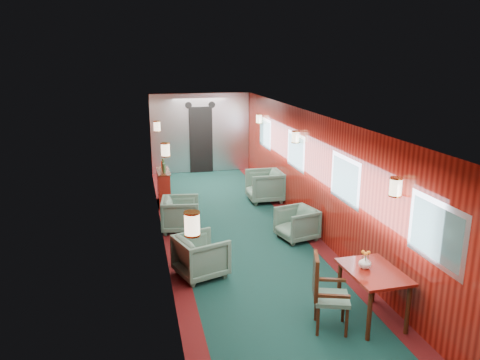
{
  "coord_description": "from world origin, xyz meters",
  "views": [
    {
      "loc": [
        -1.91,
        -8.04,
        3.49
      ],
      "look_at": [
        0.0,
        0.46,
        1.15
      ],
      "focal_mm": 35.0,
      "sensor_mm": 36.0,
      "label": 1
    }
  ],
  "objects_px": {
    "side_chair": "(324,290)",
    "armchair_left_near": "(201,256)",
    "dining_table": "(373,278)",
    "armchair_right_near": "(297,224)",
    "armchair_left_far": "(181,214)",
    "credenza": "(164,187)",
    "armchair_right_far": "(265,186)"
  },
  "relations": [
    {
      "from": "side_chair",
      "to": "armchair_left_far",
      "type": "relative_size",
      "value": 1.35
    },
    {
      "from": "armchair_left_far",
      "to": "armchair_right_near",
      "type": "height_order",
      "value": "armchair_left_far"
    },
    {
      "from": "credenza",
      "to": "armchair_left_far",
      "type": "xyz_separation_m",
      "value": [
        0.23,
        -1.83,
        -0.08
      ]
    },
    {
      "from": "dining_table",
      "to": "credenza",
      "type": "height_order",
      "value": "credenza"
    },
    {
      "from": "dining_table",
      "to": "side_chair",
      "type": "distance_m",
      "value": 0.71
    },
    {
      "from": "side_chair",
      "to": "armchair_right_near",
      "type": "bearing_deg",
      "value": 94.85
    },
    {
      "from": "armchair_left_far",
      "to": "armchair_right_near",
      "type": "relative_size",
      "value": 1.1
    },
    {
      "from": "armchair_left_near",
      "to": "armchair_right_near",
      "type": "height_order",
      "value": "armchair_left_near"
    },
    {
      "from": "credenza",
      "to": "armchair_right_near",
      "type": "bearing_deg",
      "value": -49.73
    },
    {
      "from": "armchair_left_near",
      "to": "armchair_right_near",
      "type": "bearing_deg",
      "value": -79.66
    },
    {
      "from": "dining_table",
      "to": "credenza",
      "type": "relative_size",
      "value": 0.9
    },
    {
      "from": "armchair_right_near",
      "to": "armchair_left_far",
      "type": "bearing_deg",
      "value": -128.31
    },
    {
      "from": "armchair_right_near",
      "to": "dining_table",
      "type": "bearing_deg",
      "value": -13.5
    },
    {
      "from": "armchair_left_near",
      "to": "armchair_right_near",
      "type": "distance_m",
      "value": 2.33
    },
    {
      "from": "credenza",
      "to": "armchair_left_near",
      "type": "bearing_deg",
      "value": -85.06
    },
    {
      "from": "dining_table",
      "to": "armchair_left_far",
      "type": "distance_m",
      "value": 4.5
    },
    {
      "from": "armchair_right_near",
      "to": "armchair_right_far",
      "type": "xyz_separation_m",
      "value": [
        0.06,
        2.53,
        0.07
      ]
    },
    {
      "from": "side_chair",
      "to": "armchair_left_near",
      "type": "distance_m",
      "value": 2.31
    },
    {
      "from": "armchair_right_near",
      "to": "armchair_right_far",
      "type": "height_order",
      "value": "armchair_right_far"
    },
    {
      "from": "side_chair",
      "to": "armchair_right_near",
      "type": "distance_m",
      "value": 3.09
    },
    {
      "from": "armchair_left_far",
      "to": "armchair_right_far",
      "type": "xyz_separation_m",
      "value": [
        2.21,
        1.55,
        0.04
      ]
    },
    {
      "from": "armchair_left_near",
      "to": "side_chair",
      "type": "bearing_deg",
      "value": -163.11
    },
    {
      "from": "side_chair",
      "to": "armchair_right_far",
      "type": "relative_size",
      "value": 1.22
    },
    {
      "from": "armchair_left_far",
      "to": "armchair_right_far",
      "type": "height_order",
      "value": "armchair_right_far"
    },
    {
      "from": "side_chair",
      "to": "armchair_right_near",
      "type": "height_order",
      "value": "side_chair"
    },
    {
      "from": "armchair_left_far",
      "to": "armchair_right_near",
      "type": "bearing_deg",
      "value": -106.64
    },
    {
      "from": "dining_table",
      "to": "armchair_right_near",
      "type": "bearing_deg",
      "value": 88.72
    },
    {
      "from": "armchair_left_far",
      "to": "armchair_right_far",
      "type": "relative_size",
      "value": 0.91
    },
    {
      "from": "armchair_right_near",
      "to": "armchair_right_far",
      "type": "distance_m",
      "value": 2.53
    },
    {
      "from": "side_chair",
      "to": "armchair_left_near",
      "type": "bearing_deg",
      "value": 143.63
    },
    {
      "from": "credenza",
      "to": "armchair_left_near",
      "type": "height_order",
      "value": "credenza"
    },
    {
      "from": "side_chair",
      "to": "armchair_right_far",
      "type": "bearing_deg",
      "value": 100.07
    }
  ]
}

